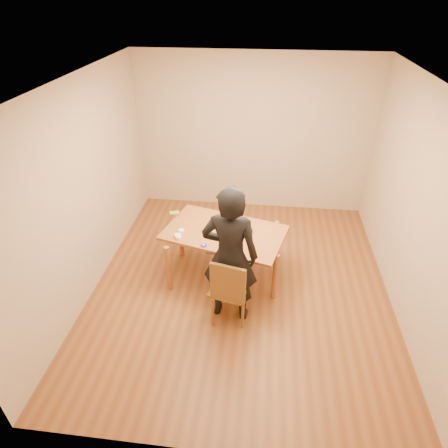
# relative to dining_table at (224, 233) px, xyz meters

# --- Properties ---
(room_shell) EXTENTS (4.00, 4.50, 2.70)m
(room_shell) POSITION_rel_dining_table_xyz_m (0.25, 0.15, 0.62)
(room_shell) COLOR brown
(room_shell) RESTS_ON ground
(dining_table) EXTENTS (1.75, 1.30, 0.04)m
(dining_table) POSITION_rel_dining_table_xyz_m (0.00, 0.00, 0.00)
(dining_table) COLOR brown
(dining_table) RESTS_ON floor
(dining_chair) EXTENTS (0.51, 0.51, 0.04)m
(dining_chair) POSITION_rel_dining_table_xyz_m (0.15, -0.78, -0.28)
(dining_chair) COLOR brown
(dining_chair) RESTS_ON floor
(cake_plate) EXTENTS (0.28, 0.28, 0.02)m
(cake_plate) POSITION_rel_dining_table_xyz_m (0.24, 0.02, 0.03)
(cake_plate) COLOR #B20B10
(cake_plate) RESTS_ON dining_table
(cake) EXTENTS (0.21, 0.21, 0.07)m
(cake) POSITION_rel_dining_table_xyz_m (0.24, 0.02, 0.07)
(cake) COLOR white
(cake) RESTS_ON cake_plate
(frosting_dome) EXTENTS (0.21, 0.21, 0.03)m
(frosting_dome) POSITION_rel_dining_table_xyz_m (0.24, 0.02, 0.12)
(frosting_dome) COLOR white
(frosting_dome) RESTS_ON cake
(frosting_tub) EXTENTS (0.10, 0.10, 0.09)m
(frosting_tub) POSITION_rel_dining_table_xyz_m (0.03, -0.40, 0.06)
(frosting_tub) COLOR white
(frosting_tub) RESTS_ON dining_table
(frosting_lid) EXTENTS (0.09, 0.09, 0.01)m
(frosting_lid) POSITION_rel_dining_table_xyz_m (-0.22, -0.35, 0.02)
(frosting_lid) COLOR #1D179A
(frosting_lid) RESTS_ON dining_table
(frosting_dollop) EXTENTS (0.04, 0.04, 0.02)m
(frosting_dollop) POSITION_rel_dining_table_xyz_m (-0.22, -0.35, 0.04)
(frosting_dollop) COLOR white
(frosting_dollop) RESTS_ON frosting_lid
(ramekin_green) EXTENTS (0.08, 0.08, 0.04)m
(ramekin_green) POSITION_rel_dining_table_xyz_m (-0.57, -0.24, 0.04)
(ramekin_green) COLOR white
(ramekin_green) RESTS_ON dining_table
(ramekin_yellow) EXTENTS (0.08, 0.08, 0.04)m
(ramekin_yellow) POSITION_rel_dining_table_xyz_m (-0.57, -0.08, 0.04)
(ramekin_yellow) COLOR white
(ramekin_yellow) RESTS_ON dining_table
(ramekin_multi) EXTENTS (0.09, 0.09, 0.04)m
(ramekin_multi) POSITION_rel_dining_table_xyz_m (-0.59, -0.20, 0.04)
(ramekin_multi) COLOR white
(ramekin_multi) RESTS_ON dining_table
(candy_box_pink) EXTENTS (0.13, 0.08, 0.02)m
(candy_box_pink) POSITION_rel_dining_table_xyz_m (-0.76, 0.34, 0.03)
(candy_box_pink) COLOR #D2319E
(candy_box_pink) RESTS_ON dining_table
(candy_box_green) EXTENTS (0.15, 0.11, 0.02)m
(candy_box_green) POSITION_rel_dining_table_xyz_m (-0.76, 0.35, 0.05)
(candy_box_green) COLOR green
(candy_box_green) RESTS_ON candy_box_pink
(spatula) EXTENTS (0.16, 0.02, 0.01)m
(spatula) POSITION_rel_dining_table_xyz_m (-0.09, -0.50, 0.02)
(spatula) COLOR black
(spatula) RESTS_ON dining_table
(person) EXTENTS (0.69, 0.49, 1.81)m
(person) POSITION_rel_dining_table_xyz_m (0.15, -0.73, 0.18)
(person) COLOR black
(person) RESTS_ON floor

